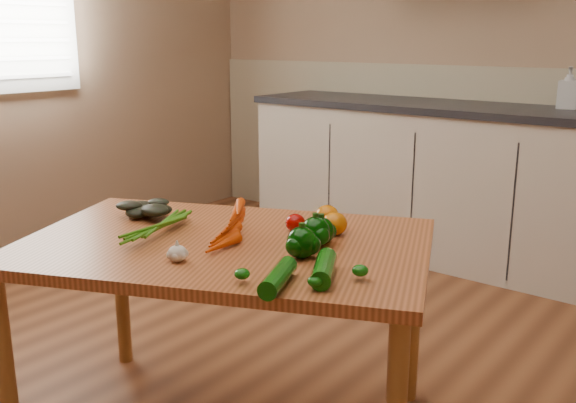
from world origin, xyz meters
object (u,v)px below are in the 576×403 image
at_px(tomato_b, 327,216).
at_px(garlic_bulb, 177,253).
at_px(tomato_c, 335,224).
at_px(pepper_a, 315,232).
at_px(zucchini_b, 278,277).
at_px(carrot_bunch, 208,229).
at_px(pepper_c, 302,243).
at_px(zucchini_a, 324,269).
at_px(soap_bottle_b, 569,88).
at_px(leafy_greens, 149,204).
at_px(table, 226,263).
at_px(tomato_a, 295,223).
at_px(pepper_b, 321,231).

bearing_deg(tomato_b, garlic_bulb, -104.18).
distance_m(garlic_bulb, tomato_c, 0.52).
distance_m(pepper_a, tomato_c, 0.13).
xyz_separation_m(garlic_bulb, zucchini_b, (0.34, 0.03, 0.00)).
bearing_deg(carrot_bunch, tomato_b, 32.47).
height_order(carrot_bunch, pepper_c, pepper_c).
relative_size(zucchini_a, zucchini_b, 0.98).
bearing_deg(garlic_bulb, carrot_bunch, 112.73).
bearing_deg(soap_bottle_b, pepper_c, -100.27).
xyz_separation_m(leafy_greens, tomato_b, (0.56, 0.28, -0.01)).
height_order(soap_bottle_b, pepper_a, soap_bottle_b).
bearing_deg(tomato_b, pepper_a, -64.82).
height_order(carrot_bunch, tomato_b, tomato_b).
distance_m(soap_bottle_b, zucchini_b, 2.44).
relative_size(soap_bottle_b, garlic_bulb, 3.99).
bearing_deg(table, tomato_b, 38.43).
xyz_separation_m(leafy_greens, zucchini_b, (0.77, -0.23, -0.02)).
height_order(soap_bottle_b, tomato_a, soap_bottle_b).
height_order(pepper_c, zucchini_b, pepper_c).
height_order(table, zucchini_b, zucchini_b).
xyz_separation_m(table, tomato_b, (0.16, 0.31, 0.11)).
xyz_separation_m(carrot_bunch, tomato_c, (0.29, 0.27, 0.01)).
height_order(carrot_bunch, pepper_a, pepper_a).
distance_m(pepper_b, zucchini_a, 0.28).
bearing_deg(tomato_c, zucchini_a, -60.02).
height_order(tomato_a, zucchini_b, tomato_a).
height_order(pepper_c, zucchini_a, pepper_c).
bearing_deg(garlic_bulb, zucchini_a, 20.12).
bearing_deg(pepper_c, tomato_c, 101.40).
relative_size(table, zucchini_b, 7.62).
bearing_deg(pepper_a, carrot_bunch, -155.77).
bearing_deg(table, tomato_c, 23.36).
bearing_deg(carrot_bunch, tomato_c, 19.19).
bearing_deg(table, tomato_a, 36.33).
bearing_deg(tomato_b, pepper_c, -68.27).
bearing_deg(zucchini_a, pepper_a, 130.68).
relative_size(garlic_bulb, pepper_b, 0.67).
xyz_separation_m(soap_bottle_b, zucchini_a, (0.05, -2.30, -0.32)).
bearing_deg(table, leafy_greens, 151.07).
bearing_deg(soap_bottle_b, tomato_a, -105.14).
height_order(leafy_greens, tomato_b, leafy_greens).
xyz_separation_m(pepper_b, zucchini_b, (0.11, -0.35, -0.02)).
relative_size(carrot_bunch, leafy_greens, 1.30).
relative_size(leafy_greens, pepper_c, 1.99).
height_order(leafy_greens, tomato_c, leafy_greens).
bearing_deg(soap_bottle_b, carrot_bunch, -108.74).
xyz_separation_m(leafy_greens, tomato_c, (0.63, 0.22, -0.01)).
xyz_separation_m(pepper_b, tomato_a, (-0.14, 0.05, -0.01)).
bearing_deg(tomato_c, tomato_a, -157.18).
xyz_separation_m(tomato_c, zucchini_a, (0.19, -0.33, -0.01)).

